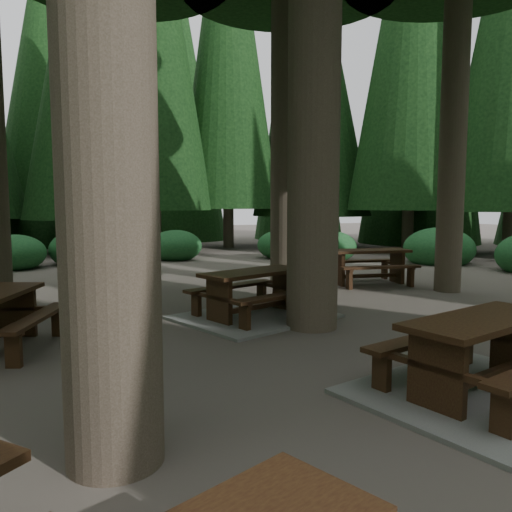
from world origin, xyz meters
name	(u,v)px	position (x,y,z in m)	size (l,w,h in m)	color
ground	(273,335)	(0.00, 0.00, 0.00)	(80.00, 80.00, 0.00)	#504841
picnic_table_a	(480,369)	(0.94, -3.14, 0.30)	(2.93, 2.60, 0.86)	gray
picnic_table_c	(254,301)	(0.19, 1.20, 0.30)	(3.08, 2.80, 0.86)	gray
picnic_table_d	(368,261)	(4.43, 3.65, 0.59)	(2.31, 1.99, 0.89)	black
shrub_ring	(291,298)	(0.70, 0.75, 0.40)	(23.86, 24.64, 1.49)	#1C542A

